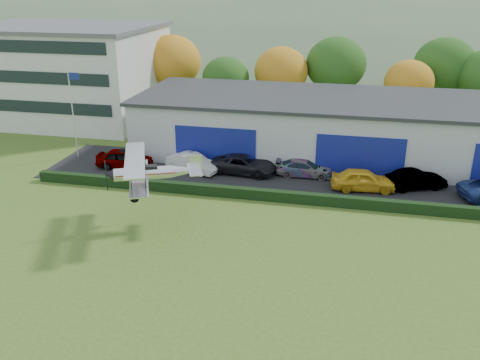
% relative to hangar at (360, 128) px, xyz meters
% --- Properties ---
extents(ground, '(300.00, 300.00, 0.00)m').
position_rel_hangar_xyz_m(ground, '(-5.00, -27.98, -2.66)').
color(ground, '#405F1E').
rests_on(ground, ground).
extents(apron, '(48.00, 9.00, 0.05)m').
position_rel_hangar_xyz_m(apron, '(-2.00, -6.98, -2.63)').
color(apron, black).
rests_on(apron, ground).
extents(hedge, '(46.00, 0.60, 0.80)m').
position_rel_hangar_xyz_m(hedge, '(-2.00, -11.78, -2.26)').
color(hedge, black).
rests_on(hedge, ground).
extents(hangar, '(40.60, 12.60, 5.30)m').
position_rel_hangar_xyz_m(hangar, '(0.00, 0.00, 0.00)').
color(hangar, '#B2B7BC').
rests_on(hangar, ground).
extents(office_block, '(20.60, 15.60, 10.40)m').
position_rel_hangar_xyz_m(office_block, '(-33.00, 7.02, 2.56)').
color(office_block, silver).
rests_on(office_block, ground).
extents(flagpole, '(1.05, 0.10, 8.00)m').
position_rel_hangar_xyz_m(flagpole, '(-24.88, -5.98, 2.13)').
color(flagpole, silver).
rests_on(flagpole, ground).
extents(tree_belt, '(75.70, 13.22, 10.12)m').
position_rel_hangar_xyz_m(tree_belt, '(-4.15, 12.64, 2.95)').
color(tree_belt, '#3D2614').
rests_on(tree_belt, ground).
extents(distant_hills, '(430.00, 196.00, 56.00)m').
position_rel_hangar_xyz_m(distant_hills, '(-9.38, 112.02, -15.70)').
color(distant_hills, '#4C6642').
rests_on(distant_hills, ground).
extents(car_0, '(4.96, 2.35, 1.64)m').
position_rel_hangar_xyz_m(car_0, '(-19.59, -7.73, -1.79)').
color(car_0, gray).
rests_on(car_0, apron).
extents(car_1, '(4.88, 3.01, 1.52)m').
position_rel_hangar_xyz_m(car_1, '(-13.61, -7.37, -1.85)').
color(car_1, silver).
rests_on(car_1, apron).
extents(car_2, '(5.68, 3.03, 1.52)m').
position_rel_hangar_xyz_m(car_2, '(-9.33, -6.84, -1.85)').
color(car_2, black).
rests_on(car_2, apron).
extents(car_3, '(4.64, 1.95, 1.34)m').
position_rel_hangar_xyz_m(car_3, '(-4.33, -6.38, -1.94)').
color(car_3, gray).
rests_on(car_3, apron).
extents(car_4, '(5.06, 2.45, 1.67)m').
position_rel_hangar_xyz_m(car_4, '(0.37, -8.40, -1.77)').
color(car_4, gold).
rests_on(car_4, apron).
extents(car_5, '(4.83, 3.25, 1.51)m').
position_rel_hangar_xyz_m(car_5, '(4.36, -7.29, -1.85)').
color(car_5, gray).
rests_on(car_5, apron).
extents(biplane, '(6.23, 6.92, 2.63)m').
position_rel_hangar_xyz_m(biplane, '(-13.30, -17.25, 1.08)').
color(biplane, silver).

